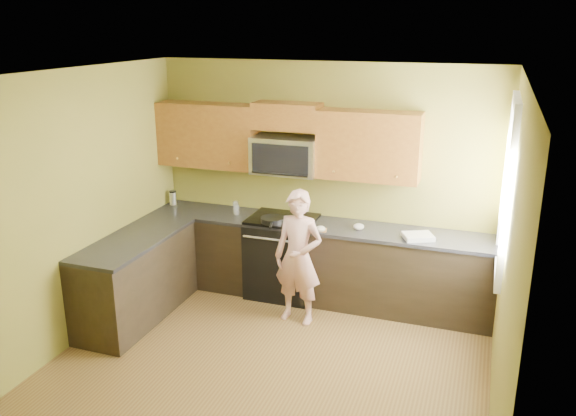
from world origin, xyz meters
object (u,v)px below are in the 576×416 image
at_px(microwave, 286,173).
at_px(butter_tub, 299,223).
at_px(frying_pan, 273,222).
at_px(travel_mug, 173,205).
at_px(stove, 283,256).
at_px(woman, 298,257).

height_order(microwave, butter_tub, microwave).
height_order(frying_pan, travel_mug, travel_mug).
distance_m(microwave, travel_mug, 1.59).
relative_size(stove, microwave, 1.25).
height_order(stove, butter_tub, butter_tub).
bearing_deg(microwave, stove, -90.00).
relative_size(frying_pan, butter_tub, 4.28).
bearing_deg(stove, woman, -56.04).
relative_size(microwave, woman, 0.52).
bearing_deg(travel_mug, butter_tub, -5.65).
height_order(stove, travel_mug, travel_mug).
xyz_separation_m(butter_tub, travel_mug, (-1.72, 0.17, -0.00)).
distance_m(stove, butter_tub, 0.50).
relative_size(microwave, frying_pan, 1.59).
bearing_deg(butter_tub, stove, 168.13).
bearing_deg(travel_mug, stove, -4.75).
bearing_deg(frying_pan, woman, -56.61).
relative_size(butter_tub, travel_mug, 0.62).
bearing_deg(stove, butter_tub, -11.87).
relative_size(stove, travel_mug, 5.28).
bearing_deg(butter_tub, travel_mug, 174.35).
bearing_deg(microwave, butter_tub, -38.36).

